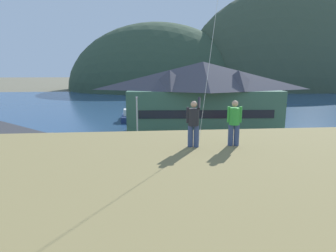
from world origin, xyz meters
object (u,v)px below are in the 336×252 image
(parked_car_back_row_right, at_px, (179,185))
(person_kite_flyer, at_px, (194,122))
(wharf_dock, at_px, (148,120))
(parking_light_pole, at_px, (137,122))
(storage_shed_near_lot, at_px, (5,153))
(storage_shed_waterside, at_px, (174,114))
(parked_car_mid_row_center, at_px, (69,156))
(harbor_lodge, at_px, (202,96))
(parked_car_mid_row_far, at_px, (133,156))
(parked_car_lone_by_shed, at_px, (302,172))
(moored_boat_wharfside, at_px, (128,116))
(parked_car_front_row_silver, at_px, (259,156))
(moored_boat_outer_mooring, at_px, (168,119))
(person_companion, at_px, (234,122))

(parked_car_back_row_right, bearing_deg, person_kite_flyer, -94.37)
(wharf_dock, xyz_separation_m, parking_light_pole, (-1.55, -20.78, 3.48))
(storage_shed_near_lot, height_order, storage_shed_waterside, storage_shed_near_lot)
(storage_shed_near_lot, relative_size, parked_car_mid_row_center, 1.69)
(parking_light_pole, bearing_deg, harbor_lodge, 47.39)
(parked_car_mid_row_far, height_order, parked_car_lone_by_shed, same)
(wharf_dock, bearing_deg, parked_car_back_row_right, -87.16)
(parked_car_mid_row_center, bearing_deg, moored_boat_wharfside, 79.52)
(parked_car_mid_row_far, height_order, parked_car_mid_row_center, same)
(storage_shed_near_lot, xyz_separation_m, wharf_dock, (12.12, 28.05, -2.46))
(storage_shed_near_lot, distance_m, person_kite_flyer, 18.93)
(parked_car_lone_by_shed, relative_size, person_kite_flyer, 2.28)
(storage_shed_waterside, height_order, parked_car_back_row_right, storage_shed_waterside)
(parked_car_mid_row_center, relative_size, parking_light_pole, 0.66)
(parked_car_front_row_silver, bearing_deg, moored_boat_wharfside, 117.44)
(moored_boat_wharfside, height_order, parked_car_lone_by_shed, moored_boat_wharfside)
(parked_car_front_row_silver, bearing_deg, parked_car_back_row_right, -143.81)
(storage_shed_near_lot, bearing_deg, parked_car_mid_row_far, 21.52)
(moored_boat_wharfside, distance_m, person_kite_flyer, 43.37)
(moored_boat_outer_mooring, bearing_deg, wharf_dock, 148.50)
(moored_boat_outer_mooring, relative_size, parked_car_mid_row_far, 1.74)
(parked_car_back_row_right, height_order, parked_car_lone_by_shed, same)
(storage_shed_near_lot, bearing_deg, wharf_dock, 66.64)
(parked_car_mid_row_far, bearing_deg, parked_car_mid_row_center, 176.67)
(parking_light_pole, bearing_deg, parked_car_mid_row_far, -97.51)
(harbor_lodge, distance_m, moored_boat_wharfside, 17.36)
(storage_shed_near_lot, xyz_separation_m, parking_light_pole, (10.56, 7.27, 1.01))
(storage_shed_near_lot, bearing_deg, person_companion, -41.54)
(moored_boat_wharfside, bearing_deg, moored_boat_outer_mooring, -28.31)
(moored_boat_outer_mooring, height_order, parked_car_mid_row_far, moored_boat_outer_mooring)
(moored_boat_outer_mooring, height_order, person_companion, person_companion)
(person_kite_flyer, bearing_deg, parked_car_mid_row_far, 99.57)
(moored_boat_outer_mooring, height_order, parked_car_back_row_right, moored_boat_outer_mooring)
(parked_car_back_row_right, relative_size, person_companion, 2.49)
(storage_shed_near_lot, distance_m, parked_car_front_row_silver, 22.80)
(parked_car_back_row_right, distance_m, parked_car_lone_by_shed, 10.74)
(person_companion, bearing_deg, parked_car_back_row_right, 95.34)
(parking_light_pole, bearing_deg, parked_car_lone_by_shed, -33.65)
(storage_shed_waterside, distance_m, parking_light_pole, 13.96)
(parking_light_pole, xyz_separation_m, person_companion, (3.99, -20.17, 3.70))
(parking_light_pole, relative_size, person_companion, 3.68)
(parked_car_back_row_right, height_order, person_kite_flyer, person_kite_flyer)
(parked_car_back_row_right, bearing_deg, storage_shed_near_lot, 164.97)
(storage_shed_near_lot, bearing_deg, parked_car_mid_row_center, 47.98)
(parked_car_lone_by_shed, bearing_deg, moored_boat_outer_mooring, 107.33)
(person_companion, bearing_deg, storage_shed_waterside, 87.34)
(harbor_lodge, height_order, person_companion, harbor_lodge)
(moored_boat_wharfside, xyz_separation_m, person_kite_flyer, (4.37, -42.61, 6.83))
(harbor_lodge, xyz_separation_m, parked_car_mid_row_far, (-9.71, -13.37, -4.49))
(moored_boat_wharfside, distance_m, parked_car_mid_row_center, 25.76)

